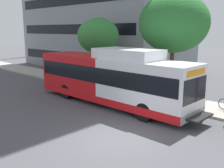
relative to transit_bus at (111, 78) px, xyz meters
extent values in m
plane|color=#4C4C51|center=(-3.74, 3.99, -1.70)|extent=(120.00, 120.00, 0.00)
cube|color=#A8A399|center=(3.26, 1.99, -1.63)|extent=(3.00, 56.00, 0.14)
cube|color=white|center=(0.00, -2.82, -0.02)|extent=(2.54, 5.80, 2.73)
cube|color=red|center=(0.00, 2.98, -0.02)|extent=(2.54, 5.80, 2.73)
cube|color=red|center=(0.00, 0.08, -1.16)|extent=(2.57, 11.60, 0.44)
cube|color=black|center=(0.00, 0.08, 0.35)|extent=(2.58, 11.25, 0.96)
cube|color=black|center=(0.00, -5.68, 0.15)|extent=(2.34, 0.10, 1.24)
cube|color=orange|center=(0.00, -5.69, 1.02)|extent=(1.90, 0.08, 0.32)
cube|color=white|center=(0.00, -1.37, 1.65)|extent=(2.16, 4.06, 0.60)
cube|color=black|center=(0.00, -6.07, -1.15)|extent=(1.78, 0.60, 0.10)
cylinder|color=black|center=(-1.13, -3.51, -1.20)|extent=(0.30, 1.00, 1.00)
cylinder|color=black|center=(1.13, -3.51, -1.20)|extent=(0.30, 1.00, 1.00)
cylinder|color=black|center=(-1.13, 3.27, -1.20)|extent=(0.30, 1.00, 1.00)
cylinder|color=black|center=(1.13, 3.27, -1.20)|extent=(0.30, 1.00, 1.00)
torus|color=black|center=(3.43, -5.90, -1.23)|extent=(0.04, 0.66, 0.66)
cylinder|color=#4C3823|center=(4.08, -1.92, 0.08)|extent=(0.28, 0.28, 3.30)
ellipsoid|color=#286B2D|center=(4.08, -1.92, 3.50)|extent=(4.70, 4.70, 4.00)
cylinder|color=#4C3823|center=(4.35, 5.80, -0.21)|extent=(0.28, 0.28, 2.71)
ellipsoid|color=#337A38|center=(4.35, 5.80, 2.53)|extent=(3.68, 3.68, 3.13)
cube|color=black|center=(12.34, 13.48, -0.10)|extent=(10.74, 19.68, 1.10)
cube|color=black|center=(12.34, 13.48, 3.10)|extent=(10.74, 19.68, 1.10)
cube|color=black|center=(12.34, 13.48, 6.31)|extent=(10.74, 19.68, 1.10)
cylinder|color=#B7B7BC|center=(16.80, 33.51, 0.82)|extent=(1.10, 1.10, 5.04)
cylinder|color=#B7B7BC|center=(16.80, 33.51, 5.86)|extent=(0.91, 0.91, 5.04)
camera|label=1|loc=(-11.78, -11.40, 3.03)|focal=41.95mm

